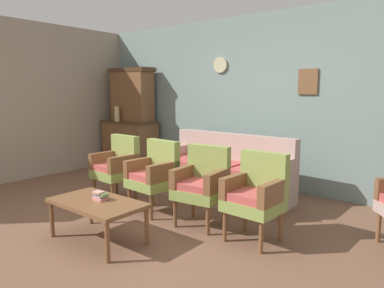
{
  "coord_description": "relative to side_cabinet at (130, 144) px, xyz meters",
  "views": [
    {
      "loc": [
        2.81,
        -2.42,
        1.52
      ],
      "look_at": [
        0.01,
        1.06,
        0.85
      ],
      "focal_mm": 33.18,
      "sensor_mm": 36.0,
      "label": 1
    }
  ],
  "objects": [
    {
      "name": "armchair_row_middle",
      "position": [
        2.98,
        -1.55,
        0.03
      ],
      "size": [
        0.57,
        0.55,
        0.9
      ],
      "color": "#849947",
      "rests_on": "ground"
    },
    {
      "name": "coffee_table",
      "position": [
        2.42,
        -2.58,
        -0.09
      ],
      "size": [
        1.0,
        0.56,
        0.42
      ],
      "color": "brown",
      "rests_on": "ground"
    },
    {
      "name": "wall_back_with_decor",
      "position": [
        2.52,
        0.38,
        0.89
      ],
      "size": [
        6.4,
        0.09,
        2.7
      ],
      "color": "gray",
      "rests_on": "ground"
    },
    {
      "name": "armchair_near_couch_end",
      "position": [
        2.24,
        -1.57,
        0.03
      ],
      "size": [
        0.56,
        0.53,
        0.9
      ],
      "color": "#849947",
      "rests_on": "ground"
    },
    {
      "name": "ground_plane",
      "position": [
        2.52,
        -2.25,
        -0.47
      ],
      "size": [
        7.68,
        7.68,
        0.0
      ],
      "primitive_type": "plane",
      "color": "brown"
    },
    {
      "name": "book_stack_on_table",
      "position": [
        2.42,
        -2.54,
        -0.0
      ],
      "size": [
        0.15,
        0.12,
        0.09
      ],
      "color": "#E1817B",
      "rests_on": "coffee_table"
    },
    {
      "name": "cabinet_upper_hutch",
      "position": [
        0.0,
        0.08,
        0.98
      ],
      "size": [
        0.99,
        0.38,
        1.03
      ],
      "color": "brown",
      "rests_on": "side_cabinet"
    },
    {
      "name": "armchair_by_doorway",
      "position": [
        1.47,
        -1.54,
        0.03
      ],
      "size": [
        0.54,
        0.51,
        0.9
      ],
      "color": "#849947",
      "rests_on": "ground"
    },
    {
      "name": "vase_on_cabinet",
      "position": [
        -0.15,
        -0.19,
        0.61
      ],
      "size": [
        0.1,
        0.1,
        0.29
      ],
      "primitive_type": "cylinder",
      "color": "tan",
      "rests_on": "side_cabinet"
    },
    {
      "name": "side_cabinet",
      "position": [
        0.0,
        0.0,
        0.0
      ],
      "size": [
        1.16,
        0.55,
        0.93
      ],
      "color": "brown",
      "rests_on": "ground"
    },
    {
      "name": "armchair_near_cabinet",
      "position": [
        3.66,
        -1.55,
        0.03
      ],
      "size": [
        0.54,
        0.51,
        0.9
      ],
      "color": "#849947",
      "rests_on": "ground"
    },
    {
      "name": "floral_couch",
      "position": [
        2.57,
        -0.54,
        -0.14
      ],
      "size": [
        2.02,
        0.85,
        0.9
      ],
      "color": "tan",
      "rests_on": "ground"
    }
  ]
}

